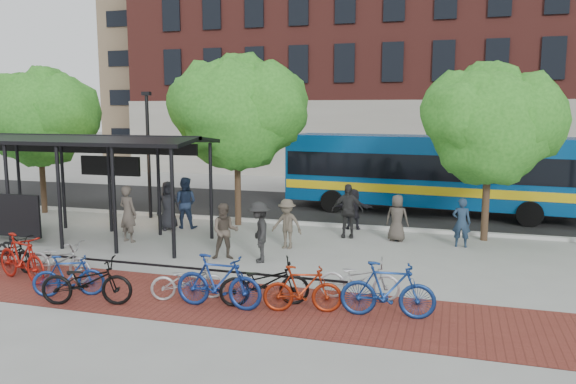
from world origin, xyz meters
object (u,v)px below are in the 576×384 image
(pedestrian_3, at_px, (287,224))
(tree_b, at_px, (240,108))
(bike_0, at_px, (14,252))
(bike_7, at_px, (219,282))
(pedestrian_1, at_px, (128,214))
(pedestrian_5, at_px, (353,209))
(bike_9, at_px, (303,289))
(lamp_post_left, at_px, (148,151))
(pedestrian_0, at_px, (168,206))
(pedestrian_4, at_px, (347,211))
(pedestrian_2, at_px, (185,203))
(pedestrian_9, at_px, (259,232))
(bike_1, at_px, (21,258))
(bike_8, at_px, (264,283))
(bus_shelter, at_px, (56,151))
(bike_6, at_px, (188,281))
(pedestrian_8, at_px, (225,231))
(tree_c, at_px, (493,121))
(bike_10, at_px, (359,279))
(bike_3, at_px, (69,276))
(bike_4, at_px, (87,282))
(tree_a, at_px, (41,114))
(bike_2, at_px, (60,260))
(bike_11, at_px, (388,290))
(pedestrian_6, at_px, (397,218))
(pedestrian_7, at_px, (461,223))
(bus, at_px, (431,169))

(pedestrian_3, bearing_deg, tree_b, 140.84)
(bike_0, height_order, bike_7, bike_7)
(pedestrian_1, relative_size, pedestrian_5, 1.26)
(tree_b, distance_m, bike_9, 10.49)
(lamp_post_left, relative_size, pedestrian_0, 2.84)
(bike_7, relative_size, pedestrian_4, 1.09)
(lamp_post_left, distance_m, pedestrian_1, 4.63)
(pedestrian_2, bearing_deg, bike_9, 125.10)
(pedestrian_5, bearing_deg, pedestrian_9, 63.65)
(tree_b, bearing_deg, bike_1, -108.31)
(bike_8, height_order, pedestrian_9, pedestrian_9)
(bus_shelter, distance_m, lamp_post_left, 4.24)
(bike_6, bearing_deg, pedestrian_9, -32.34)
(pedestrian_8, distance_m, pedestrian_9, 1.07)
(tree_b, relative_size, bike_8, 3.16)
(tree_c, distance_m, bike_10, 8.69)
(pedestrian_8, bearing_deg, pedestrian_4, 32.43)
(bike_3, distance_m, bike_4, 0.85)
(lamp_post_left, height_order, bike_9, lamp_post_left)
(tree_a, height_order, pedestrian_4, tree_a)
(pedestrian_1, bearing_deg, tree_a, -15.70)
(pedestrian_3, bearing_deg, bike_8, -69.94)
(bike_3, xyz_separation_m, pedestrian_2, (-0.97, 7.88, 0.46))
(pedestrian_8, bearing_deg, pedestrian_9, -20.73)
(bike_4, bearing_deg, tree_a, 26.80)
(bike_2, relative_size, bike_8, 1.00)
(bike_8, distance_m, pedestrian_1, 7.90)
(bike_3, xyz_separation_m, pedestrian_4, (5.16, 8.11, 0.44))
(bike_11, relative_size, pedestrian_4, 1.08)
(pedestrian_3, distance_m, pedestrian_6, 3.86)
(bike_7, height_order, pedestrian_5, pedestrian_5)
(bike_8, bearing_deg, bike_9, -122.32)
(bike_8, bearing_deg, bike_7, 93.30)
(tree_c, xyz_separation_m, bike_7, (-6.07, -8.76, -3.44))
(bike_4, xyz_separation_m, bike_8, (3.89, 1.11, -0.01))
(bike_2, bearing_deg, pedestrian_2, 5.20)
(bike_10, bearing_deg, bike_7, 111.35)
(bike_10, height_order, pedestrian_4, pedestrian_4)
(lamp_post_left, height_order, bike_6, lamp_post_left)
(tree_b, relative_size, pedestrian_4, 3.44)
(lamp_post_left, bearing_deg, pedestrian_0, -45.09)
(pedestrian_0, bearing_deg, pedestrian_6, -32.65)
(bike_2, relative_size, pedestrian_9, 1.15)
(bike_7, distance_m, pedestrian_1, 7.46)
(bike_3, relative_size, pedestrian_4, 0.89)
(bike_1, bearing_deg, bike_0, 68.62)
(bus_shelter, bearing_deg, pedestrian_5, 24.16)
(pedestrian_6, xyz_separation_m, pedestrian_7, (2.08, -0.22, 0.01))
(tree_b, height_order, bus, tree_b)
(bike_4, xyz_separation_m, bike_7, (2.97, 0.66, 0.07))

